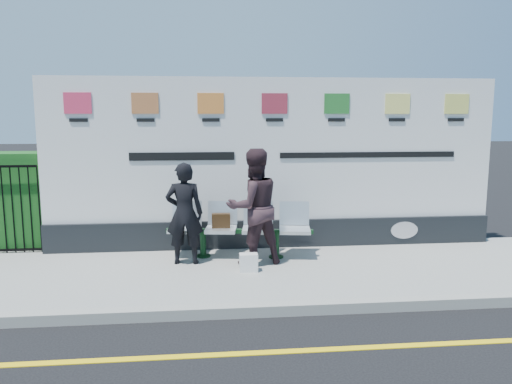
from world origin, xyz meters
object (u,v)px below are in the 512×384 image
Objects in this scene: woman_left at (184,213)px; woman_right at (254,207)px; bench at (240,242)px; billboard at (274,175)px.

woman_right is at bearing 176.30° from woman_left.
bench is 1.08m from woman_left.
bench is at bearing -160.46° from woman_left.
woman_left is 0.88× the size of woman_right.
woman_left is 1.10m from woman_right.
woman_right reaches higher than woman_left.
woman_left is (-1.55, -0.92, -0.49)m from billboard.
billboard is 1.86m from woman_left.
woman_left is at bearing -25.61° from woman_right.
billboard reaches higher than woman_left.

